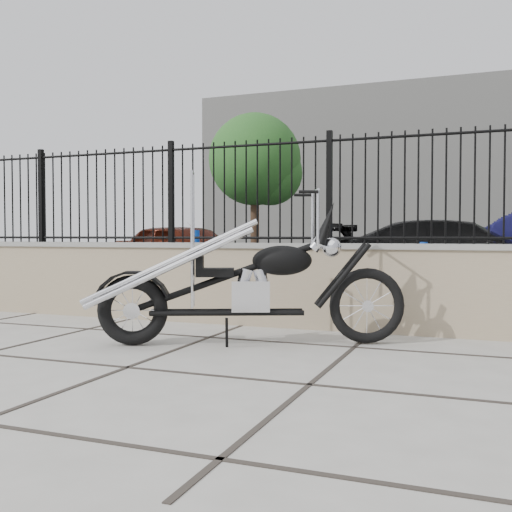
{
  "coord_description": "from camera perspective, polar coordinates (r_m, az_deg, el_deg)",
  "views": [
    {
      "loc": [
        2.66,
        -4.01,
        1.05
      ],
      "look_at": [
        0.49,
        1.56,
        0.84
      ],
      "focal_mm": 42.0,
      "sensor_mm": 36.0,
      "label": 1
    }
  ],
  "objects": [
    {
      "name": "car_red",
      "position": [
        12.4,
        -6.69,
        0.18
      ],
      "size": [
        4.17,
        2.99,
        1.32
      ],
      "primitive_type": "imported",
      "rotation": [
        0.0,
        0.0,
        1.16
      ],
      "color": "#421309",
      "rests_on": "parking_lot"
    },
    {
      "name": "parking_lot",
      "position": [
        16.76,
        12.11,
        -1.64
      ],
      "size": [
        30.0,
        30.0,
        0.0
      ],
      "primitive_type": "plane",
      "color": "black",
      "rests_on": "ground"
    },
    {
      "name": "bollard_a",
      "position": [
        9.58,
        -5.79,
        -0.92
      ],
      "size": [
        0.16,
        0.16,
        1.13
      ],
      "primitive_type": "cylinder",
      "rotation": [
        0.0,
        0.0,
        -0.19
      ],
      "color": "#0C37B9",
      "rests_on": "ground_plane"
    },
    {
      "name": "tree_left",
      "position": [
        22.01,
        -0.12,
        9.57
      ],
      "size": [
        3.34,
        3.34,
        5.64
      ],
      "rotation": [
        0.0,
        0.0,
        -0.1
      ],
      "color": "#382619",
      "rests_on": "ground_plane"
    },
    {
      "name": "background_building",
      "position": [
        30.77,
        16.36,
        7.42
      ],
      "size": [
        22.0,
        6.0,
        8.0
      ],
      "primitive_type": "cube",
      "color": "beige",
      "rests_on": "ground_plane"
    },
    {
      "name": "ground_plane",
      "position": [
        4.93,
        -12.18,
        -10.36
      ],
      "size": [
        90.0,
        90.0,
        0.0
      ],
      "primitive_type": "plane",
      "color": "#99968E",
      "rests_on": "ground"
    },
    {
      "name": "bollard_b",
      "position": [
        9.18,
        15.66,
        -1.67
      ],
      "size": [
        0.13,
        0.13,
        0.95
      ],
      "primitive_type": "cylinder",
      "rotation": [
        0.0,
        0.0,
        -0.13
      ],
      "color": "blue",
      "rests_on": "ground_plane"
    },
    {
      "name": "retaining_wall",
      "position": [
        7.06,
        -0.94,
        -2.64
      ],
      "size": [
        14.0,
        0.36,
        0.96
      ],
      "primitive_type": "cube",
      "color": "gray",
      "rests_on": "ground_plane"
    },
    {
      "name": "car_black",
      "position": [
        11.29,
        18.84,
        -0.08
      ],
      "size": [
        4.62,
        2.0,
        1.32
      ],
      "primitive_type": "imported",
      "rotation": [
        0.0,
        0.0,
        1.6
      ],
      "color": "black",
      "rests_on": "parking_lot"
    },
    {
      "name": "chopper_motorcycle",
      "position": [
        5.71,
        -1.09,
        -0.1
      ],
      "size": [
        2.78,
        1.56,
        1.68
      ],
      "primitive_type": null,
      "rotation": [
        0.0,
        0.0,
        0.4
      ],
      "color": "black",
      "rests_on": "ground_plane"
    },
    {
      "name": "iron_fence",
      "position": [
        7.05,
        -0.94,
        6.14
      ],
      "size": [
        14.0,
        0.08,
        1.2
      ],
      "primitive_type": "cube",
      "color": "black",
      "rests_on": "retaining_wall"
    }
  ]
}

